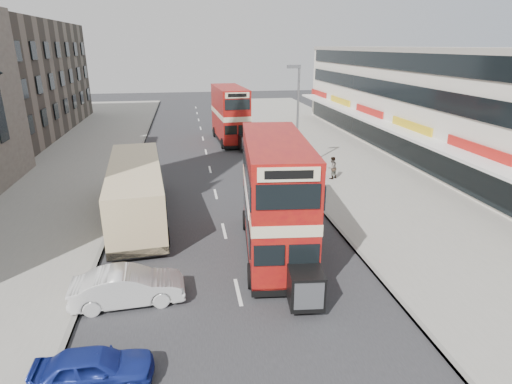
{
  "coord_description": "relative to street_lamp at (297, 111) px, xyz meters",
  "views": [
    {
      "loc": [
        -1.72,
        -12.6,
        9.46
      ],
      "look_at": [
        1.28,
        5.21,
        3.12
      ],
      "focal_mm": 29.42,
      "sensor_mm": 36.0,
      "label": 1
    }
  ],
  "objects": [
    {
      "name": "kerb_left",
      "position": [
        -12.62,
        2.0,
        -4.71
      ],
      "size": [
        0.2,
        90.0,
        0.16
      ],
      "primitive_type": "cube",
      "color": "gray",
      "rests_on": "ground"
    },
    {
      "name": "car_right_c",
      "position": [
        -1.82,
        14.27,
        -4.1
      ],
      "size": [
        4.17,
        2.0,
        1.37
      ],
      "primitive_type": "imported",
      "rotation": [
        0.0,
        0.0,
        -1.67
      ],
      "color": "#6187C2",
      "rests_on": "ground"
    },
    {
      "name": "pedestrian_near",
      "position": [
        2.16,
        -2.38,
        -3.8
      ],
      "size": [
        0.73,
        0.65,
        1.66
      ],
      "primitive_type": "imported",
      "rotation": [
        0.0,
        0.0,
        3.61
      ],
      "color": "gray",
      "rests_on": "pavement_right"
    },
    {
      "name": "car_left_front",
      "position": [
        -10.77,
        -16.0,
        -4.09
      ],
      "size": [
        4.33,
        1.73,
        1.4
      ],
      "primitive_type": "imported",
      "rotation": [
        0.0,
        0.0,
        1.63
      ],
      "color": "silver",
      "rests_on": "ground"
    },
    {
      "name": "pavement_right",
      "position": [
        5.48,
        2.0,
        -4.71
      ],
      "size": [
        12.0,
        90.0,
        0.15
      ],
      "primitive_type": "cube",
      "color": "gray",
      "rests_on": "ground"
    },
    {
      "name": "ground",
      "position": [
        -6.52,
        -18.0,
        -4.78
      ],
      "size": [
        160.0,
        160.0,
        0.0
      ],
      "primitive_type": "plane",
      "color": "#28282B",
      "rests_on": "ground"
    },
    {
      "name": "car_left_near",
      "position": [
        -11.28,
        -20.15,
        -4.2
      ],
      "size": [
        3.46,
        1.42,
        1.17
      ],
      "primitive_type": "imported",
      "rotation": [
        0.0,
        0.0,
        1.58
      ],
      "color": "navy",
      "rests_on": "ground"
    },
    {
      "name": "bus_second",
      "position": [
        -3.74,
        12.09,
        -1.97
      ],
      "size": [
        3.23,
        9.77,
        5.35
      ],
      "rotation": [
        0.0,
        0.0,
        3.2
      ],
      "color": "black",
      "rests_on": "ground"
    },
    {
      "name": "pedestrian_far",
      "position": [
        1.99,
        11.45,
        -3.86
      ],
      "size": [
        0.95,
        0.46,
        1.56
      ],
      "primitive_type": "imported",
      "rotation": [
        0.0,
        0.0,
        0.09
      ],
      "color": "gray",
      "rests_on": "pavement_right"
    },
    {
      "name": "road_surface",
      "position": [
        -6.52,
        2.0,
        -4.78
      ],
      "size": [
        12.0,
        90.0,
        0.01
      ],
      "primitive_type": "cube",
      "color": "#28282B",
      "rests_on": "ground"
    },
    {
      "name": "car_right_b",
      "position": [
        -1.43,
        1.18,
        -4.17
      ],
      "size": [
        4.45,
        2.15,
        1.22
      ],
      "primitive_type": "imported",
      "rotation": [
        0.0,
        0.0,
        -1.6
      ],
      "color": "#B47F12",
      "rests_on": "ground"
    },
    {
      "name": "pavement_left",
      "position": [
        -18.52,
        2.0,
        -4.71
      ],
      "size": [
        12.0,
        90.0,
        0.15
      ],
      "primitive_type": "cube",
      "color": "gray",
      "rests_on": "ground"
    },
    {
      "name": "bus_main",
      "position": [
        -4.33,
        -12.78,
        -1.96
      ],
      "size": [
        3.54,
        9.95,
        5.36
      ],
      "rotation": [
        0.0,
        0.0,
        3.04
      ],
      "color": "black",
      "rests_on": "ground"
    },
    {
      "name": "coach",
      "position": [
        -11.22,
        -7.31,
        -3.05
      ],
      "size": [
        3.81,
        11.31,
        2.94
      ],
      "rotation": [
        0.0,
        0.0,
        0.09
      ],
      "color": "black",
      "rests_on": "ground"
    },
    {
      "name": "cyclist",
      "position": [
        -2.47,
        0.64,
        -3.98
      ],
      "size": [
        0.74,
        1.65,
        2.24
      ],
      "rotation": [
        0.0,
        0.0,
        0.12
      ],
      "color": "gray",
      "rests_on": "ground"
    },
    {
      "name": "street_lamp",
      "position": [
        0.0,
        0.0,
        0.0
      ],
      "size": [
        1.0,
        0.2,
        8.12
      ],
      "color": "slate",
      "rests_on": "ground"
    },
    {
      "name": "kerb_right",
      "position": [
        -0.42,
        2.0,
        -4.71
      ],
      "size": [
        0.2,
        90.0,
        0.16
      ],
      "primitive_type": "cube",
      "color": "gray",
      "rests_on": "ground"
    },
    {
      "name": "commercial_row",
      "position": [
        13.42,
        4.0,
        -0.09
      ],
      "size": [
        9.9,
        46.2,
        9.3
      ],
      "color": "beige",
      "rests_on": "ground"
    },
    {
      "name": "car_right_a",
      "position": [
        -1.87,
        -1.09,
        -4.17
      ],
      "size": [
        4.26,
        1.79,
        1.23
      ],
      "primitive_type": "imported",
      "rotation": [
        0.0,
        0.0,
        -1.59
      ],
      "color": "#9A230F",
      "rests_on": "ground"
    }
  ]
}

